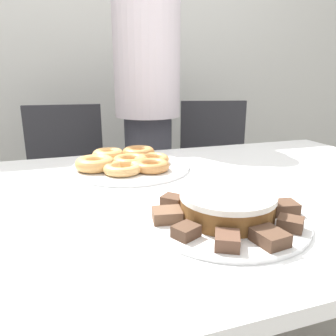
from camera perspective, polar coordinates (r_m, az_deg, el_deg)
wall_back at (r=2.40m, az=-11.66°, el=21.73°), size 8.00×0.05×2.60m
table at (r=0.92m, az=2.85°, el=-8.63°), size 1.63×0.97×0.75m
person_standing at (r=1.64m, az=-3.58°, el=11.50°), size 0.32×0.32×1.72m
office_chair_left at (r=1.78m, az=-17.12°, el=-5.19°), size 0.48×0.48×0.90m
office_chair_right at (r=1.97m, az=8.37°, el=-2.57°), size 0.53×0.53×0.90m
plate_cake at (r=0.71m, az=10.13°, el=-8.72°), size 0.34×0.34×0.01m
plate_donuts at (r=1.09m, az=-6.55°, el=0.13°), size 0.39×0.39×0.01m
frosted_cake at (r=0.70m, az=10.26°, el=-6.29°), size 0.20×0.20×0.05m
lamington_0 at (r=0.59m, az=10.27°, el=-12.30°), size 0.06×0.06×0.02m
lamington_1 at (r=0.62m, az=17.32°, el=-11.45°), size 0.06×0.06×0.02m
lamington_2 at (r=0.69m, az=20.53°, el=-9.07°), size 0.06×0.06×0.02m
lamington_3 at (r=0.76m, az=19.47°, el=-6.51°), size 0.06×0.06×0.03m
lamington_4 at (r=0.81m, az=15.48°, el=-4.90°), size 0.06×0.06×0.02m
lamington_5 at (r=0.83m, az=10.15°, el=-4.09°), size 0.06×0.07×0.02m
lamington_6 at (r=0.80m, az=4.81°, el=-4.19°), size 0.05×0.06×0.03m
lamington_7 at (r=0.75m, az=0.85°, el=-5.76°), size 0.06×0.06×0.02m
lamington_8 at (r=0.68m, az=-0.16°, el=-8.19°), size 0.07×0.06×0.02m
lamington_9 at (r=0.62m, az=3.15°, el=-10.94°), size 0.06×0.05×0.02m
donut_0 at (r=1.08m, az=-6.58°, el=1.22°), size 0.12×0.12×0.03m
donut_1 at (r=1.16m, az=-10.37°, el=2.26°), size 0.11×0.11×0.04m
donut_2 at (r=1.06m, az=-12.59°, el=0.77°), size 0.12×0.12×0.04m
donut_3 at (r=1.01m, az=-7.89°, el=-0.05°), size 0.12×0.12×0.03m
donut_4 at (r=1.03m, az=-2.86°, el=0.38°), size 0.11×0.11×0.03m
donut_5 at (r=1.11m, az=-2.86°, el=1.50°), size 0.12×0.12×0.03m
donut_6 at (r=1.19m, az=-5.16°, el=2.69°), size 0.12×0.12×0.04m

